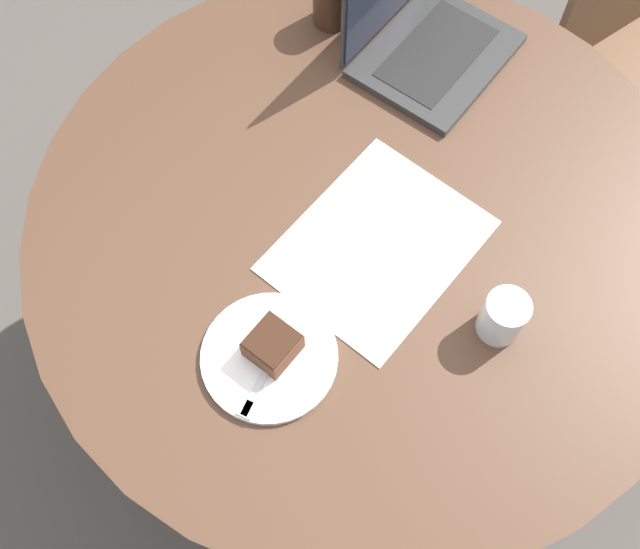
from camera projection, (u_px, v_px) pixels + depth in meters
The scene contains 10 objects.
ground_plane at pixel (351, 355), 2.03m from camera, with size 12.00×12.00×0.00m, color #4C4742.
dining_table at pixel (362, 254), 1.49m from camera, with size 1.24×1.24×0.75m.
chair at pixel (638, 68), 1.87m from camera, with size 0.53×0.53×0.89m.
paper_document at pixel (380, 244), 1.33m from camera, with size 0.46×0.43×0.00m.
plate at pixel (269, 357), 1.23m from camera, with size 0.23×0.23×0.01m.
cake_slice at pixel (273, 345), 1.21m from camera, with size 0.10×0.10×0.05m.
fork at pixel (261, 379), 1.21m from camera, with size 0.13×0.14×0.00m.
coffee_glass at pixel (332, 0), 1.51m from camera, with size 0.08×0.08×0.11m.
water_glass at pixel (503, 317), 1.22m from camera, with size 0.07×0.07×0.09m.
laptop at pixel (424, 36), 1.48m from camera, with size 0.39×0.38×0.25m.
Camera 1 is at (0.29, 0.62, 1.93)m, focal length 42.00 mm.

